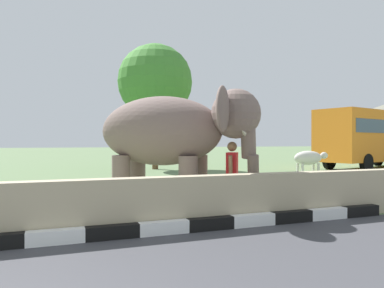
{
  "coord_description": "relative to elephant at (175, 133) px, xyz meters",
  "views": [
    {
      "loc": [
        0.98,
        -2.03,
        1.65
      ],
      "look_at": [
        4.04,
        6.12,
        1.6
      ],
      "focal_mm": 34.4,
      "sensor_mm": 36.0,
      "label": 1
    }
  ],
  "objects": [
    {
      "name": "person_handler",
      "position": [
        1.2,
        -0.72,
        -0.95
      ],
      "size": [
        0.44,
        0.58,
        1.66
      ],
      "color": "navy",
      "rests_on": "ground_plane"
    },
    {
      "name": "bus_orange",
      "position": [
        15.85,
        8.93,
        0.2
      ],
      "size": [
        9.36,
        4.83,
        3.5
      ],
      "color": "orange",
      "rests_on": "ground_plane"
    },
    {
      "name": "tree_distant",
      "position": [
        2.96,
        13.02,
        3.39
      ],
      "size": [
        4.49,
        4.49,
        7.54
      ],
      "color": "brown",
      "rests_on": "ground_plane"
    },
    {
      "name": "barrier_parapet",
      "position": [
        -1.73,
        -1.96,
        -1.38
      ],
      "size": [
        28.0,
        0.36,
        1.0
      ],
      "primitive_type": "cube",
      "color": "tan",
      "rests_on": "ground_plane"
    },
    {
      "name": "elephant",
      "position": [
        0.0,
        0.0,
        0.0
      ],
      "size": [
        3.93,
        3.67,
        2.88
      ],
      "color": "#75605A",
      "rests_on": "ground_plane"
    },
    {
      "name": "cow_near",
      "position": [
        8.47,
        5.71,
        -1.01
      ],
      "size": [
        1.88,
        0.6,
        1.23
      ],
      "color": "beige",
      "rests_on": "ground_plane"
    }
  ]
}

